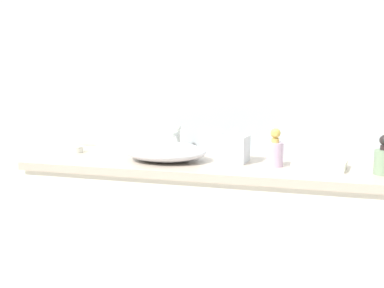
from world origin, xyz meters
TOP-DOWN VIEW (x-y plane):
  - bathroom_wall_rear at (0.00, 0.73)m, footprint 6.00×0.06m
  - vanity_counter at (-0.07, 0.44)m, footprint 1.74×0.50m
  - wall_mirror_panel at (-0.07, 0.69)m, footprint 1.49×0.01m
  - sink_basin at (-0.31, 0.41)m, footprint 0.38×0.29m
  - faucet at (-0.31, 0.57)m, footprint 0.03×0.13m
  - soap_dispenser at (0.18, 0.41)m, footprint 0.07×0.07m
  - lotion_bottle at (0.60, 0.37)m, footprint 0.07×0.07m
  - tissue_box at (-0.01, 0.46)m, footprint 0.13×0.13m
  - candle_jar at (-0.82, 0.49)m, footprint 0.06×0.06m
  - folded_hand_towel at (0.36, 0.43)m, footprint 0.23×0.18m

SIDE VIEW (x-z plane):
  - vanity_counter at x=-0.07m, z-range 0.00..0.91m
  - candle_jar at x=-0.82m, z-range 0.91..0.94m
  - folded_hand_towel at x=0.36m, z-range 0.91..0.95m
  - sink_basin at x=-0.31m, z-range 0.91..0.99m
  - lotion_bottle at x=0.60m, z-range 0.90..1.05m
  - soap_dispenser at x=0.18m, z-range 0.90..1.06m
  - tissue_box at x=-0.01m, z-range 0.90..1.06m
  - faucet at x=-0.31m, z-range 0.92..1.07m
  - bathroom_wall_rear at x=0.00m, z-range 0.00..2.60m
  - wall_mirror_panel at x=-0.07m, z-range 0.91..2.15m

